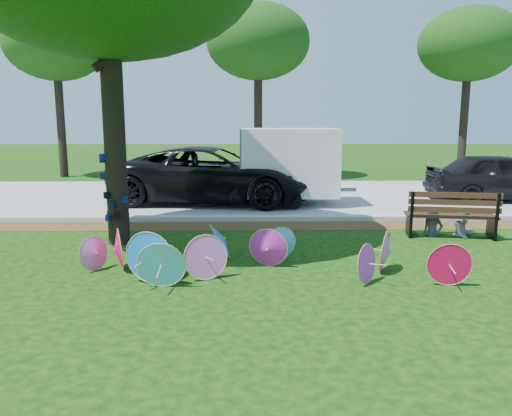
{
  "coord_description": "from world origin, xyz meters",
  "views": [
    {
      "loc": [
        0.33,
        -7.37,
        2.58
      ],
      "look_at": [
        0.5,
        2.0,
        0.9
      ],
      "focal_mm": 35.0,
      "sensor_mm": 36.0,
      "label": 1
    }
  ],
  "objects": [
    {
      "name": "curb",
      "position": [
        0.0,
        5.2,
        0.06
      ],
      "size": [
        90.0,
        0.3,
        0.12
      ],
      "primitive_type": "cube",
      "color": "#B7B5AD",
      "rests_on": "ground"
    },
    {
      "name": "park_bench",
      "position": [
        4.82,
        3.37,
        0.51
      ],
      "size": [
        2.06,
        1.07,
        1.02
      ],
      "primitive_type": null,
      "rotation": [
        0.0,
        0.0,
        -0.17
      ],
      "color": "black",
      "rests_on": "ground"
    },
    {
      "name": "parasol_pile",
      "position": [
        0.11,
        0.69,
        0.36
      ],
      "size": [
        6.35,
        2.2,
        0.87
      ],
      "color": "#E166C5",
      "rests_on": "ground"
    },
    {
      "name": "person_left",
      "position": [
        4.47,
        3.42,
        0.64
      ],
      "size": [
        0.49,
        0.34,
        1.28
      ],
      "primitive_type": "imported",
      "rotation": [
        0.0,
        0.0,
        0.08
      ],
      "color": "#39424E",
      "rests_on": "ground"
    },
    {
      "name": "mulch_strip",
      "position": [
        0.0,
        4.5,
        0.01
      ],
      "size": [
        90.0,
        1.0,
        0.01
      ],
      "primitive_type": "cube",
      "color": "#472D16",
      "rests_on": "ground"
    },
    {
      "name": "cargo_trailer",
      "position": [
        1.58,
        7.63,
        1.3
      ],
      "size": [
        2.87,
        1.84,
        2.59
      ],
      "primitive_type": "cube",
      "rotation": [
        0.0,
        0.0,
        0.01
      ],
      "color": "white",
      "rests_on": "ground"
    },
    {
      "name": "black_van",
      "position": [
        -0.74,
        8.04,
        0.87
      ],
      "size": [
        6.56,
        3.69,
        1.73
      ],
      "primitive_type": "imported",
      "rotation": [
        0.0,
        0.0,
        1.43
      ],
      "color": "black",
      "rests_on": "ground"
    },
    {
      "name": "ground",
      "position": [
        0.0,
        0.0,
        0.0
      ],
      "size": [
        90.0,
        90.0,
        0.0
      ],
      "primitive_type": "plane",
      "color": "black",
      "rests_on": "ground"
    },
    {
      "name": "person_right",
      "position": [
        5.17,
        3.42,
        0.59
      ],
      "size": [
        0.69,
        0.61,
        1.18
      ],
      "primitive_type": "imported",
      "rotation": [
        0.0,
        0.0,
        0.33
      ],
      "color": "silver",
      "rests_on": "ground"
    },
    {
      "name": "bg_trees",
      "position": [
        0.99,
        15.01,
        5.77
      ],
      "size": [
        22.41,
        4.98,
        7.4
      ],
      "color": "black",
      "rests_on": "ground"
    },
    {
      "name": "street",
      "position": [
        0.0,
        9.35,
        0.01
      ],
      "size": [
        90.0,
        8.0,
        0.01
      ],
      "primitive_type": "cube",
      "color": "gray",
      "rests_on": "ground"
    },
    {
      "name": "dark_pickup",
      "position": [
        8.35,
        8.19,
        0.76
      ],
      "size": [
        4.53,
        1.91,
        1.53
      ],
      "primitive_type": "imported",
      "rotation": [
        0.0,
        0.0,
        1.55
      ],
      "color": "black",
      "rests_on": "ground"
    }
  ]
}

